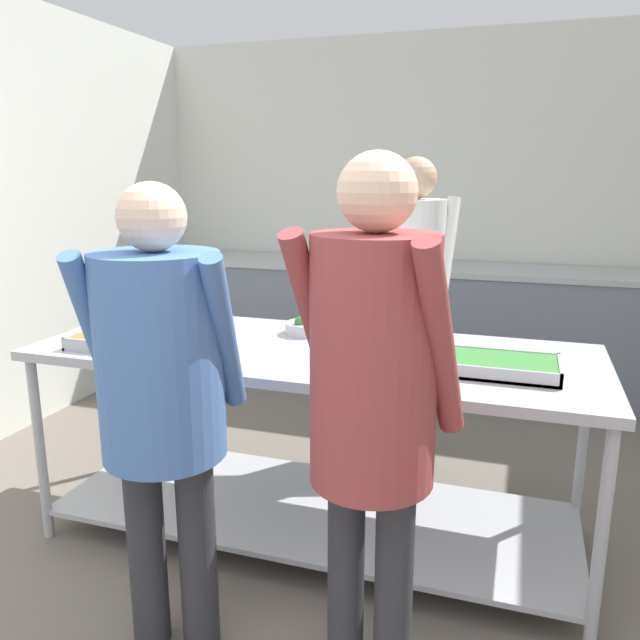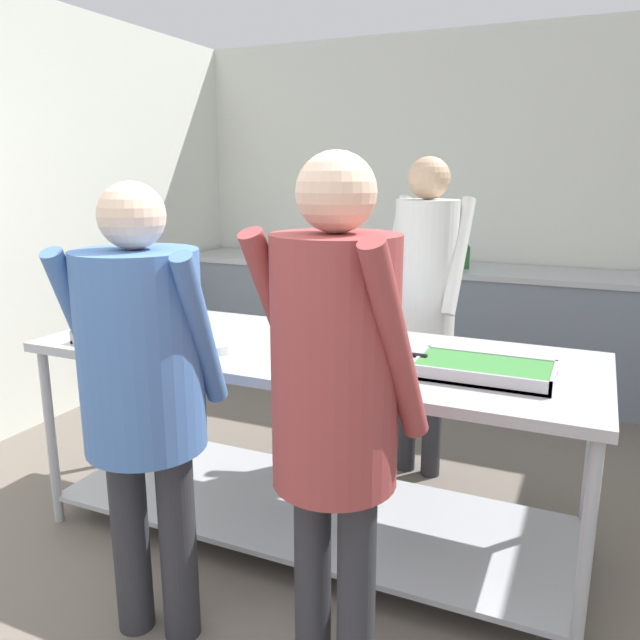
{
  "view_description": "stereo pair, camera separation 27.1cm",
  "coord_description": "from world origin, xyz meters",
  "px_view_note": "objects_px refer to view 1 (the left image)",
  "views": [
    {
      "loc": [
        0.79,
        -1.1,
        1.61
      ],
      "look_at": [
        -0.03,
        1.41,
        0.98
      ],
      "focal_mm": 35.0,
      "sensor_mm": 36.0,
      "label": 1
    },
    {
      "loc": [
        1.04,
        -1.0,
        1.61
      ],
      "look_at": [
        -0.03,
        1.41,
        0.98
      ],
      "focal_mm": 35.0,
      "sensor_mm": 36.0,
      "label": 2
    }
  ],
  "objects_px": {
    "cook_behind_counter": "(413,281)",
    "serving_tray_vegetables": "(492,365)",
    "plate_stack": "(216,347)",
    "guest_serving_right": "(162,381)",
    "serving_tray_roast": "(131,339)",
    "water_bottle": "(435,252)",
    "sauce_pan": "(363,351)",
    "broccoli_bowl": "(307,326)",
    "guest_serving_left": "(373,388)"
  },
  "relations": [
    {
      "from": "serving_tray_vegetables",
      "to": "water_bottle",
      "type": "bearing_deg",
      "value": 103.05
    },
    {
      "from": "broccoli_bowl",
      "to": "guest_serving_left",
      "type": "height_order",
      "value": "guest_serving_left"
    },
    {
      "from": "guest_serving_right",
      "to": "water_bottle",
      "type": "distance_m",
      "value": 3.07
    },
    {
      "from": "guest_serving_right",
      "to": "cook_behind_counter",
      "type": "height_order",
      "value": "cook_behind_counter"
    },
    {
      "from": "plate_stack",
      "to": "broccoli_bowl",
      "type": "relative_size",
      "value": 1.34
    },
    {
      "from": "broccoli_bowl",
      "to": "serving_tray_vegetables",
      "type": "distance_m",
      "value": 0.9
    },
    {
      "from": "plate_stack",
      "to": "serving_tray_vegetables",
      "type": "height_order",
      "value": "serving_tray_vegetables"
    },
    {
      "from": "broccoli_bowl",
      "to": "guest_serving_left",
      "type": "xyz_separation_m",
      "value": [
        0.56,
        -1.04,
        0.11
      ]
    },
    {
      "from": "plate_stack",
      "to": "guest_serving_right",
      "type": "height_order",
      "value": "guest_serving_right"
    },
    {
      "from": "broccoli_bowl",
      "to": "cook_behind_counter",
      "type": "xyz_separation_m",
      "value": [
        0.39,
        0.57,
        0.14
      ]
    },
    {
      "from": "plate_stack",
      "to": "sauce_pan",
      "type": "distance_m",
      "value": 0.62
    },
    {
      "from": "broccoli_bowl",
      "to": "sauce_pan",
      "type": "distance_m",
      "value": 0.48
    },
    {
      "from": "plate_stack",
      "to": "broccoli_bowl",
      "type": "distance_m",
      "value": 0.47
    },
    {
      "from": "guest_serving_left",
      "to": "cook_behind_counter",
      "type": "distance_m",
      "value": 1.62
    },
    {
      "from": "sauce_pan",
      "to": "water_bottle",
      "type": "xyz_separation_m",
      "value": [
        -0.05,
        2.36,
        0.11
      ]
    },
    {
      "from": "plate_stack",
      "to": "water_bottle",
      "type": "bearing_deg",
      "value": 76.96
    },
    {
      "from": "broccoli_bowl",
      "to": "water_bottle",
      "type": "distance_m",
      "value": 2.06
    },
    {
      "from": "broccoli_bowl",
      "to": "guest_serving_right",
      "type": "distance_m",
      "value": 1.01
    },
    {
      "from": "serving_tray_vegetables",
      "to": "guest_serving_right",
      "type": "relative_size",
      "value": 0.31
    },
    {
      "from": "plate_stack",
      "to": "guest_serving_left",
      "type": "relative_size",
      "value": 0.16
    },
    {
      "from": "serving_tray_vegetables",
      "to": "cook_behind_counter",
      "type": "xyz_separation_m",
      "value": [
        -0.46,
        0.88,
        0.15
      ]
    },
    {
      "from": "broccoli_bowl",
      "to": "sauce_pan",
      "type": "xyz_separation_m",
      "value": [
        0.35,
        -0.32,
        0.0
      ]
    },
    {
      "from": "serving_tray_roast",
      "to": "guest_serving_right",
      "type": "xyz_separation_m",
      "value": [
        0.52,
        -0.58,
        0.06
      ]
    },
    {
      "from": "plate_stack",
      "to": "cook_behind_counter",
      "type": "bearing_deg",
      "value": 55.68
    },
    {
      "from": "plate_stack",
      "to": "serving_tray_vegetables",
      "type": "xyz_separation_m",
      "value": [
        1.11,
        0.08,
        0.01
      ]
    },
    {
      "from": "guest_serving_left",
      "to": "sauce_pan",
      "type": "bearing_deg",
      "value": 106.32
    },
    {
      "from": "broccoli_bowl",
      "to": "serving_tray_vegetables",
      "type": "bearing_deg",
      "value": -20.33
    },
    {
      "from": "plate_stack",
      "to": "water_bottle",
      "type": "distance_m",
      "value": 2.49
    },
    {
      "from": "guest_serving_right",
      "to": "sauce_pan",
      "type": "bearing_deg",
      "value": 54.54
    },
    {
      "from": "guest_serving_right",
      "to": "serving_tray_vegetables",
      "type": "bearing_deg",
      "value": 35.17
    },
    {
      "from": "guest_serving_right",
      "to": "water_bottle",
      "type": "relative_size",
      "value": 6.68
    },
    {
      "from": "serving_tray_roast",
      "to": "serving_tray_vegetables",
      "type": "bearing_deg",
      "value": 4.13
    },
    {
      "from": "serving_tray_vegetables",
      "to": "guest_serving_left",
      "type": "relative_size",
      "value": 0.29
    },
    {
      "from": "sauce_pan",
      "to": "water_bottle",
      "type": "relative_size",
      "value": 1.83
    },
    {
      "from": "serving_tray_vegetables",
      "to": "guest_serving_left",
      "type": "bearing_deg",
      "value": -111.13
    },
    {
      "from": "serving_tray_roast",
      "to": "cook_behind_counter",
      "type": "bearing_deg",
      "value": 43.45
    },
    {
      "from": "serving_tray_roast",
      "to": "cook_behind_counter",
      "type": "xyz_separation_m",
      "value": [
        1.04,
        0.99,
        0.15
      ]
    },
    {
      "from": "serving_tray_vegetables",
      "to": "serving_tray_roast",
      "type": "bearing_deg",
      "value": -175.87
    },
    {
      "from": "serving_tray_roast",
      "to": "plate_stack",
      "type": "distance_m",
      "value": 0.39
    },
    {
      "from": "cook_behind_counter",
      "to": "water_bottle",
      "type": "bearing_deg",
      "value": 93.44
    },
    {
      "from": "water_bottle",
      "to": "serving_tray_roast",
      "type": "bearing_deg",
      "value": -111.17
    },
    {
      "from": "serving_tray_vegetables",
      "to": "water_bottle",
      "type": "distance_m",
      "value": 2.42
    },
    {
      "from": "broccoli_bowl",
      "to": "guest_serving_right",
      "type": "relative_size",
      "value": 0.12
    },
    {
      "from": "guest_serving_right",
      "to": "water_bottle",
      "type": "bearing_deg",
      "value": 81.88
    },
    {
      "from": "plate_stack",
      "to": "guest_serving_right",
      "type": "distance_m",
      "value": 0.63
    },
    {
      "from": "plate_stack",
      "to": "sauce_pan",
      "type": "xyz_separation_m",
      "value": [
        0.61,
        0.07,
        0.02
      ]
    },
    {
      "from": "broccoli_bowl",
      "to": "water_bottle",
      "type": "xyz_separation_m",
      "value": [
        0.3,
        2.04,
        0.11
      ]
    },
    {
      "from": "cook_behind_counter",
      "to": "serving_tray_vegetables",
      "type": "bearing_deg",
      "value": -62.55
    },
    {
      "from": "sauce_pan",
      "to": "guest_serving_right",
      "type": "height_order",
      "value": "guest_serving_right"
    },
    {
      "from": "guest_serving_left",
      "to": "water_bottle",
      "type": "bearing_deg",
      "value": 94.87
    }
  ]
}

